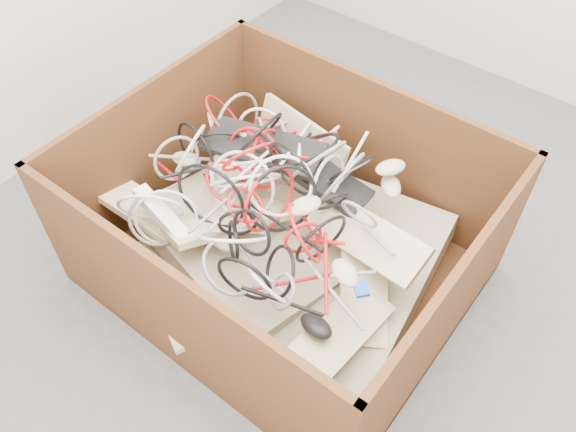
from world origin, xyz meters
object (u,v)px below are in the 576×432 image
Objects in this scene: cardboard_box at (281,245)px; power_strip_right at (162,215)px; power_strip_left at (257,163)px; vga_plug at (362,289)px.

cardboard_box is 4.72× the size of power_strip_right.
power_strip_left is at bearing 151.81° from cardboard_box.
power_strip_left is (-0.18, 0.09, 0.23)m from cardboard_box.
cardboard_box is 0.31m from power_strip_left.
power_strip_left reaches higher than vga_plug.
cardboard_box reaches higher than vga_plug.
power_strip_left is 0.62m from vga_plug.
cardboard_box reaches higher than power_strip_right.
power_strip_left is 0.38m from power_strip_right.
cardboard_box is 0.44m from power_strip_right.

